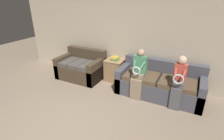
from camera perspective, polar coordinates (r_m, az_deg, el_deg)
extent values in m
plane|color=gray|center=(3.53, -17.41, -20.14)|extent=(14.00, 14.00, 0.00)
cube|color=beige|center=(5.09, 3.25, 10.97)|extent=(7.07, 0.06, 2.55)
cube|color=#4C4C56|center=(4.59, 15.03, -5.56)|extent=(2.07, 0.90, 0.42)
cube|color=#4C4C56|center=(4.73, 16.48, 0.77)|extent=(2.07, 0.20, 0.42)
cube|color=#4C4C56|center=(4.78, 3.96, -2.14)|extent=(0.16, 0.90, 0.63)
cube|color=#4C4C56|center=(4.50, 27.14, -6.63)|extent=(0.16, 0.90, 0.63)
cube|color=brown|center=(4.47, 9.64, -2.04)|extent=(0.82, 0.66, 0.11)
cube|color=brown|center=(4.34, 20.74, -4.17)|extent=(0.82, 0.66, 0.11)
cube|color=#473828|center=(5.43, -10.08, -0.32)|extent=(1.33, 0.90, 0.43)
cube|color=#473828|center=(5.54, -8.27, 5.03)|extent=(1.33, 0.20, 0.42)
cube|color=#473828|center=(5.74, -14.87, 1.69)|extent=(0.16, 0.90, 0.64)
cube|color=#473828|center=(5.08, -4.85, -0.43)|extent=(0.16, 0.90, 0.64)
cube|color=#514C47|center=(5.46, -13.75, 2.56)|extent=(0.31, 0.66, 0.11)
cube|color=#514C47|center=(5.25, -10.93, 2.01)|extent=(0.31, 0.66, 0.11)
cube|color=#514C47|center=(5.07, -7.90, 1.40)|extent=(0.31, 0.66, 0.11)
cube|color=gray|center=(4.28, 7.80, -6.35)|extent=(0.27, 0.10, 0.53)
cube|color=gray|center=(4.25, 8.67, -1.75)|extent=(0.27, 0.28, 0.11)
cube|color=#4C8E66|center=(4.20, 9.19, 1.90)|extent=(0.32, 0.14, 0.42)
sphere|color=tan|center=(4.11, 9.44, 5.61)|extent=(0.17, 0.17, 0.17)
torus|color=silver|center=(3.99, 7.92, -0.21)|extent=(0.20, 0.04, 0.20)
cylinder|color=#4C8E66|center=(4.10, 7.37, 1.92)|extent=(0.13, 0.31, 0.23)
cylinder|color=#4C8E66|center=(4.05, 9.90, 1.47)|extent=(0.13, 0.31, 0.23)
cube|color=#56565B|center=(4.13, 19.92, -8.85)|extent=(0.22, 0.10, 0.53)
cube|color=#56565B|center=(4.10, 20.81, -4.09)|extent=(0.22, 0.28, 0.11)
cube|color=#C64C3D|center=(4.06, 21.43, -0.59)|extent=(0.26, 0.14, 0.38)
sphere|color=beige|center=(3.97, 22.01, 3.03)|extent=(0.19, 0.19, 0.19)
torus|color=silver|center=(3.84, 20.83, -2.85)|extent=(0.23, 0.04, 0.23)
cylinder|color=#C64C3D|center=(3.93, 20.03, -0.71)|extent=(0.09, 0.30, 0.22)
cylinder|color=#C64C3D|center=(3.92, 22.49, -1.15)|extent=(0.09, 0.30, 0.22)
cube|color=#9E7A51|center=(5.15, 0.93, 0.00)|extent=(0.50, 0.49, 0.64)
cube|color=tan|center=(5.04, 0.95, 3.27)|extent=(0.52, 0.51, 0.02)
cube|color=#3D8451|center=(5.02, 1.02, 3.53)|extent=(0.20, 0.24, 0.04)
cube|color=gold|center=(5.01, 0.88, 4.04)|extent=(0.18, 0.22, 0.05)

